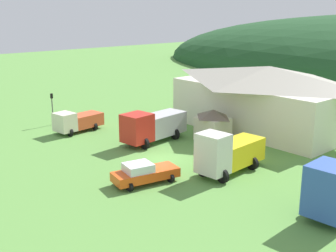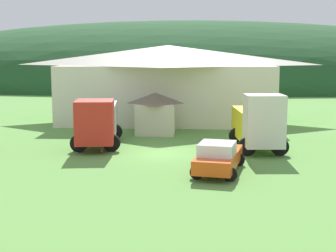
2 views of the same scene
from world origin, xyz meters
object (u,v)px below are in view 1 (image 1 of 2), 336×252
object	(u,v)px
depot_building	(268,96)
service_pickup_orange	(144,173)
flatbed_truck_yellow	(227,153)
play_shed_cream	(213,125)
traffic_cone_near_pickup	(140,148)
traffic_light_west	(52,105)
crane_truck_red	(152,126)
light_truck_cream	(76,121)

from	to	relation	value
depot_building	service_pickup_orange	xyz separation A→B (m)	(3.76, -20.30, -2.67)
flatbed_truck_yellow	service_pickup_orange	xyz separation A→B (m)	(-2.75, -6.29, -0.92)
flatbed_truck_yellow	service_pickup_orange	size ratio (longest dim) A/B	1.25
play_shed_cream	traffic_cone_near_pickup	xyz separation A→B (m)	(-2.80, -6.97, -1.63)
flatbed_truck_yellow	traffic_cone_near_pickup	size ratio (longest dim) A/B	12.63
service_pickup_orange	traffic_light_west	distance (m)	20.54
flatbed_truck_yellow	service_pickup_orange	bearing A→B (deg)	-27.85
traffic_light_west	traffic_cone_near_pickup	xyz separation A→B (m)	(13.24, 2.24, -2.25)
play_shed_cream	flatbed_truck_yellow	bearing A→B (deg)	-39.59
flatbed_truck_yellow	traffic_cone_near_pickup	world-z (taller)	flatbed_truck_yellow
traffic_cone_near_pickup	crane_truck_red	bearing A→B (deg)	107.82
service_pickup_orange	play_shed_cream	bearing A→B (deg)	-149.18
light_truck_cream	crane_truck_red	distance (m)	9.08
depot_building	play_shed_cream	bearing A→B (deg)	-93.36
crane_truck_red	depot_building	bearing A→B (deg)	156.71
play_shed_cream	crane_truck_red	world-z (taller)	crane_truck_red
traffic_light_west	service_pickup_orange	bearing A→B (deg)	-8.04
crane_truck_red	service_pickup_orange	xyz separation A→B (m)	(7.68, -7.07, -0.89)
play_shed_cream	crane_truck_red	distance (m)	6.07
play_shed_cream	service_pickup_orange	size ratio (longest dim) A/B	0.59
traffic_light_west	traffic_cone_near_pickup	bearing A→B (deg)	9.60
play_shed_cream	light_truck_cream	xyz separation A→B (m)	(-11.72, -8.67, -0.43)
crane_truck_red	flatbed_truck_yellow	size ratio (longest dim) A/B	1.12
flatbed_truck_yellow	play_shed_cream	bearing A→B (deg)	-133.81
traffic_cone_near_pickup	depot_building	bearing A→B (deg)	77.79
light_truck_cream	traffic_light_west	size ratio (longest dim) A/B	1.53
play_shed_cream	traffic_light_west	distance (m)	18.51
depot_building	traffic_light_west	xyz separation A→B (m)	(-16.53, -17.44, -1.25)
depot_building	traffic_light_west	size ratio (longest dim) A/B	5.45
depot_building	flatbed_truck_yellow	size ratio (longest dim) A/B	2.95
play_shed_cream	light_truck_cream	size ratio (longest dim) A/B	0.57
depot_building	flatbed_truck_yellow	distance (m)	15.55
depot_building	flatbed_truck_yellow	xyz separation A→B (m)	(6.51, -14.01, -1.75)
depot_building	service_pickup_orange	bearing A→B (deg)	-79.51
play_shed_cream	traffic_cone_near_pickup	distance (m)	7.68
light_truck_cream	crane_truck_red	size ratio (longest dim) A/B	0.74
depot_building	play_shed_cream	world-z (taller)	depot_building
light_truck_cream	flatbed_truck_yellow	xyz separation A→B (m)	(18.71, 2.89, 0.56)
depot_building	traffic_light_west	distance (m)	24.06
light_truck_cream	flatbed_truck_yellow	world-z (taller)	flatbed_truck_yellow
traffic_light_west	depot_building	bearing A→B (deg)	46.53
flatbed_truck_yellow	traffic_light_west	world-z (taller)	flatbed_truck_yellow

